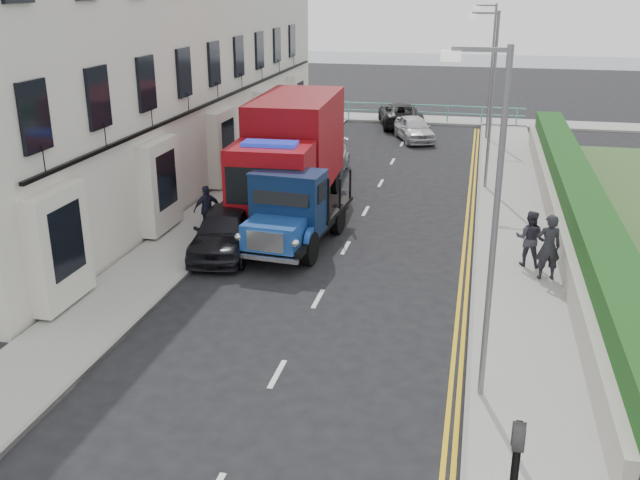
% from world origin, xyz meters
% --- Properties ---
extents(ground, '(120.00, 120.00, 0.00)m').
position_xyz_m(ground, '(0.00, 0.00, 0.00)').
color(ground, black).
rests_on(ground, ground).
extents(pavement_west, '(2.40, 38.00, 0.12)m').
position_xyz_m(pavement_west, '(-5.20, 9.00, 0.06)').
color(pavement_west, gray).
rests_on(pavement_west, ground).
extents(pavement_east, '(2.60, 38.00, 0.12)m').
position_xyz_m(pavement_east, '(5.30, 9.00, 0.06)').
color(pavement_east, gray).
rests_on(pavement_east, ground).
extents(promenade, '(30.00, 2.50, 0.12)m').
position_xyz_m(promenade, '(0.00, 29.00, 0.06)').
color(promenade, gray).
rests_on(promenade, ground).
extents(sea_plane, '(120.00, 120.00, 0.00)m').
position_xyz_m(sea_plane, '(0.00, 60.00, 0.00)').
color(sea_plane, '#4C5C67').
rests_on(sea_plane, ground).
extents(terrace_west, '(6.31, 30.20, 14.25)m').
position_xyz_m(terrace_west, '(-9.47, 13.00, 7.17)').
color(terrace_west, beige).
rests_on(terrace_west, ground).
extents(garden_east, '(1.45, 28.00, 1.75)m').
position_xyz_m(garden_east, '(7.21, 9.00, 0.90)').
color(garden_east, '#B2AD9E').
rests_on(garden_east, ground).
extents(seafront_railing, '(13.00, 0.08, 1.11)m').
position_xyz_m(seafront_railing, '(0.00, 28.20, 0.58)').
color(seafront_railing, '#59B2A5').
rests_on(seafront_railing, ground).
extents(lamp_near, '(1.23, 0.18, 7.00)m').
position_xyz_m(lamp_near, '(4.18, -2.00, 4.00)').
color(lamp_near, slate).
rests_on(lamp_near, ground).
extents(lamp_mid, '(1.23, 0.18, 7.00)m').
position_xyz_m(lamp_mid, '(4.18, 14.00, 4.00)').
color(lamp_mid, slate).
rests_on(lamp_mid, ground).
extents(lamp_far, '(1.23, 0.18, 7.00)m').
position_xyz_m(lamp_far, '(4.18, 24.00, 4.00)').
color(lamp_far, slate).
rests_on(lamp_far, ground).
extents(bedford_lorry, '(2.60, 5.61, 2.58)m').
position_xyz_m(bedford_lorry, '(-1.64, 5.36, 1.19)').
color(bedford_lorry, black).
rests_on(bedford_lorry, ground).
extents(red_lorry, '(2.97, 7.96, 4.11)m').
position_xyz_m(red_lorry, '(-2.67, 9.46, 2.19)').
color(red_lorry, black).
rests_on(red_lorry, ground).
extents(parked_car_front, '(2.25, 4.47, 1.46)m').
position_xyz_m(parked_car_front, '(-3.60, 4.81, 0.73)').
color(parked_car_front, black).
rests_on(parked_car_front, ground).
extents(parked_car_mid, '(1.80, 4.30, 1.38)m').
position_xyz_m(parked_car_mid, '(-3.60, 7.52, 0.69)').
color(parked_car_mid, '#5F7BCC').
rests_on(parked_car_mid, ground).
extents(parked_car_rear, '(2.09, 4.57, 1.30)m').
position_xyz_m(parked_car_rear, '(-2.60, 14.89, 0.65)').
color(parked_car_rear, '#ADAEB2').
rests_on(parked_car_rear, ground).
extents(seafront_car_left, '(3.33, 5.32, 1.37)m').
position_xyz_m(seafront_car_left, '(-0.70, 27.00, 0.69)').
color(seafront_car_left, black).
rests_on(seafront_car_left, ground).
extents(seafront_car_right, '(2.81, 4.16, 1.32)m').
position_xyz_m(seafront_car_right, '(0.52, 22.96, 0.66)').
color(seafront_car_right, silver).
rests_on(seafront_car_right, ground).
extents(pedestrian_east_near, '(0.77, 0.58, 1.90)m').
position_xyz_m(pedestrian_east_near, '(6.01, 4.50, 1.07)').
color(pedestrian_east_near, black).
rests_on(pedestrian_east_near, pavement_east).
extents(pedestrian_east_far, '(0.91, 0.77, 1.67)m').
position_xyz_m(pedestrian_east_far, '(5.56, 5.45, 0.96)').
color(pedestrian_east_far, '#34313C').
rests_on(pedestrian_east_far, pavement_east).
extents(pedestrian_west_near, '(0.98, 0.90, 1.60)m').
position_xyz_m(pedestrian_west_near, '(-4.71, 6.18, 0.92)').
color(pedestrian_west_near, '#1D1F34').
rests_on(pedestrian_west_near, pavement_west).
extents(pedestrian_west_far, '(0.88, 0.86, 1.52)m').
position_xyz_m(pedestrian_west_far, '(-6.00, 12.86, 0.88)').
color(pedestrian_west_far, '#392929').
rests_on(pedestrian_west_far, pavement_west).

